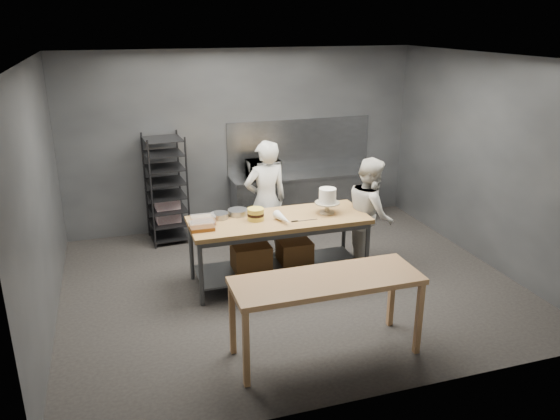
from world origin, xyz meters
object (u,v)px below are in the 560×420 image
near_counter (327,286)px  chef_behind (266,201)px  work_table (275,242)px  speed_rack (166,190)px  layer_cake (256,214)px  microwave (263,169)px  chef_right (370,214)px  frosted_cake_stand (327,198)px

near_counter → chef_behind: 2.60m
work_table → speed_rack: speed_rack is taller
chef_behind → near_counter: bearing=81.7°
layer_cake → microwave: bearing=71.4°
near_counter → speed_rack: size_ratio=1.14×
chef_right → microwave: 2.26m
chef_right → microwave: size_ratio=3.03×
near_counter → speed_rack: bearing=108.0°
frosted_cake_stand → layer_cake: 1.01m
chef_right → frosted_cake_stand: (-0.67, -0.03, 0.32)m
work_table → near_counter: size_ratio=1.20×
near_counter → chef_right: bearing=52.4°
microwave → work_table: bearing=-101.4°
chef_behind → work_table: bearing=77.2°
microwave → layer_cake: (-0.67, -2.01, -0.05)m
near_counter → chef_right: size_ratio=1.22×
chef_behind → microwave: chef_behind is taller
speed_rack → layer_cake: bearing=-63.5°
work_table → speed_rack: 2.30m
frosted_cake_stand → layer_cake: frosted_cake_stand is taller
near_counter → frosted_cake_stand: bearing=67.8°
chef_right → work_table: bearing=104.8°
near_counter → frosted_cake_stand: frosted_cake_stand is taller
chef_behind → microwave: size_ratio=3.35×
microwave → layer_cake: bearing=-108.6°
speed_rack → layer_cake: 2.16m
chef_behind → layer_cake: chef_behind is taller
speed_rack → work_table: bearing=-57.3°
speed_rack → chef_right: size_ratio=1.07×
work_table → chef_behind: bearing=83.4°
near_counter → chef_right: chef_right is taller
near_counter → chef_right: (1.41, 1.83, 0.01)m
speed_rack → microwave: 1.65m
microwave → chef_behind: bearing=-104.2°
near_counter → chef_behind: size_ratio=1.10×
speed_rack → frosted_cake_stand: 2.79m
chef_right → layer_cake: (-1.68, 0.01, 0.18)m
speed_rack → layer_cake: speed_rack is taller
chef_behind → layer_cake: size_ratio=8.21×
layer_cake → near_counter: bearing=-81.8°
speed_rack → layer_cake: (0.96, -1.93, 0.14)m
work_table → chef_right: chef_right is taller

